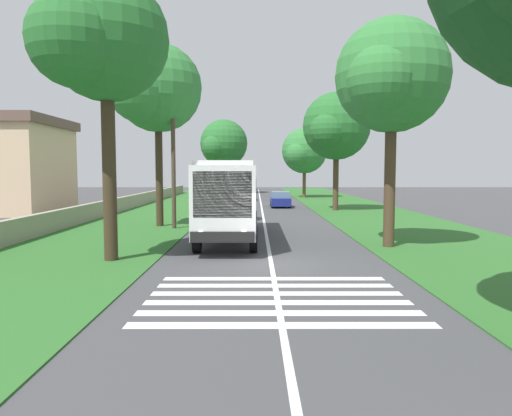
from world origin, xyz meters
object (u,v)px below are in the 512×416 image
at_px(roadside_tree_right_0, 303,152).
at_px(roadside_tree_left_2, 223,144).
at_px(roadside_tree_right_3, 335,128).
at_px(trailing_car_0, 280,200).
at_px(utility_pole, 173,153).
at_px(trailing_car_1, 246,194).
at_px(coach_bus, 230,195).
at_px(trailing_car_2, 244,191).
at_px(trailing_car_3, 246,189).
at_px(roadside_tree_right_2, 389,79).
at_px(roadside_building, 12,165).
at_px(roadside_tree_left_1, 155,91).
at_px(roadside_tree_left_0, 223,151).
at_px(roadside_tree_left_3, 102,44).

bearing_deg(roadside_tree_right_0, roadside_tree_left_2, 44.38).
distance_m(roadside_tree_right_0, roadside_tree_right_3, 19.41).
bearing_deg(trailing_car_0, roadside_tree_right_3, -132.58).
bearing_deg(utility_pole, roadside_tree_right_3, -41.40).
relative_size(trailing_car_0, utility_pole, 0.52).
relative_size(trailing_car_0, trailing_car_1, 1.00).
height_order(coach_bus, roadside_tree_right_3, roadside_tree_right_3).
bearing_deg(trailing_car_2, trailing_car_3, -0.05).
bearing_deg(trailing_car_1, trailing_car_2, 2.28).
height_order(trailing_car_0, roadside_tree_right_2, roadside_tree_right_2).
height_order(trailing_car_0, roadside_tree_left_2, roadside_tree_left_2).
bearing_deg(coach_bus, roadside_building, 50.38).
bearing_deg(roadside_building, utility_pole, -126.77).
bearing_deg(roadside_tree_left_2, roadside_tree_right_2, -168.15).
height_order(roadside_tree_left_1, roadside_tree_right_3, roadside_tree_left_1).
bearing_deg(trailing_car_0, trailing_car_3, 7.73).
bearing_deg(roadside_building, trailing_car_1, -49.55).
bearing_deg(roadside_tree_right_3, roadside_tree_right_2, 177.30).
relative_size(roadside_tree_left_1, roadside_tree_right_0, 1.26).
bearing_deg(trailing_car_2, roadside_tree_left_0, 13.74).
height_order(roadside_tree_left_0, roadside_tree_right_2, roadside_tree_right_2).
bearing_deg(roadside_tree_right_2, roadside_tree_right_3, -2.70).
height_order(trailing_car_1, roadside_tree_left_0, roadside_tree_left_0).
distance_m(roadside_tree_left_3, roadside_tree_right_2, 11.66).
bearing_deg(coach_bus, roadside_tree_right_2, -110.29).
height_order(coach_bus, trailing_car_3, coach_bus).
distance_m(coach_bus, trailing_car_1, 30.66).
distance_m(trailing_car_3, roadside_tree_right_0, 15.02).
bearing_deg(roadside_tree_left_1, roadside_tree_right_2, -123.93).
xyz_separation_m(roadside_tree_left_2, roadside_tree_right_0, (-10.89, -10.65, -1.53)).
bearing_deg(roadside_tree_right_0, trailing_car_0, 166.67).
xyz_separation_m(roadside_tree_right_0, roadside_building, (-21.14, 25.32, -1.81)).
bearing_deg(trailing_car_2, roadside_building, 144.70).
relative_size(roadside_tree_left_0, roadside_building, 1.02).
bearing_deg(roadside_tree_left_1, trailing_car_0, -27.71).
height_order(trailing_car_1, roadside_building, roadside_building).
height_order(roadside_tree_left_1, roadside_tree_left_3, roadside_tree_left_1).
relative_size(coach_bus, roadside_tree_right_3, 1.14).
bearing_deg(roadside_tree_right_2, trailing_car_1, 11.51).
bearing_deg(roadside_tree_left_2, coach_bus, -175.77).
height_order(trailing_car_2, roadside_tree_left_1, roadside_tree_left_1).
relative_size(coach_bus, roadside_tree_left_0, 1.15).
bearing_deg(roadside_tree_left_1, utility_pole, -134.80).
bearing_deg(roadside_tree_left_0, roadside_building, 161.08).
xyz_separation_m(trailing_car_3, roadside_tree_right_0, (-12.11, -7.38, 4.96)).
bearing_deg(roadside_building, roadside_tree_left_2, -24.60).
xyz_separation_m(trailing_car_2, roadside_tree_left_2, (6.70, 3.27, 6.48)).
bearing_deg(trailing_car_3, trailing_car_0, -172.27).
height_order(roadside_tree_right_0, utility_pole, roadside_tree_right_0).
bearing_deg(roadside_tree_right_3, roadside_tree_left_3, 151.80).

